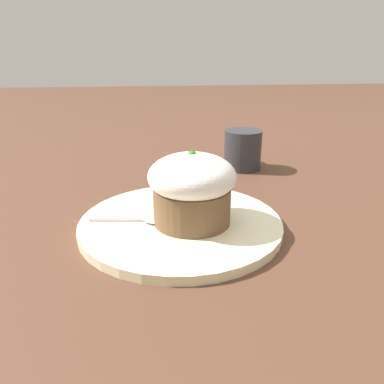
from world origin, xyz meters
The scene contains 5 objects.
ground_plane centered at (0.00, 0.00, 0.00)m, with size 4.00×4.00×0.00m, color #513323.
dessert_plate centered at (0.00, 0.00, 0.01)m, with size 0.27×0.27×0.01m.
carrot_cake centered at (-0.01, -0.01, 0.06)m, with size 0.11×0.11×0.10m.
spoon centered at (0.00, 0.04, 0.02)m, with size 0.04×0.12×0.01m.
coffee_cup centered at (0.25, -0.14, 0.04)m, with size 0.10×0.07×0.08m.
Camera 1 is at (-0.45, 0.04, 0.22)m, focal length 35.00 mm.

